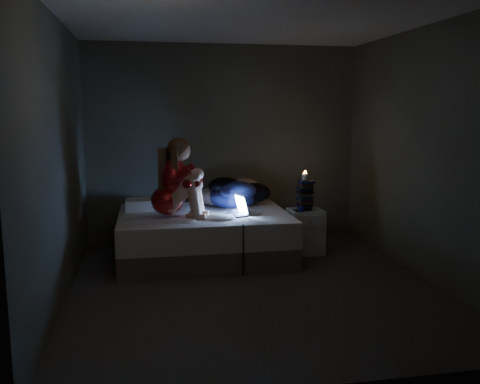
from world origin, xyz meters
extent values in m
cube|color=#282726|center=(0.00, 0.00, -0.01)|extent=(3.60, 3.80, 0.02)
cube|color=silver|center=(0.00, 0.00, 2.61)|extent=(3.60, 3.80, 0.02)
cube|color=#3B3D35|center=(0.00, 1.91, 1.30)|extent=(3.60, 0.02, 2.60)
cube|color=#3B3D35|center=(0.00, -1.91, 1.30)|extent=(3.60, 0.02, 2.60)
cube|color=#3B3D35|center=(-1.81, 0.00, 1.30)|extent=(0.02, 3.80, 2.60)
cube|color=#3B3D35|center=(1.81, 0.00, 1.30)|extent=(0.02, 3.80, 2.60)
cube|color=white|center=(-1.06, 1.44, 0.61)|extent=(0.44, 0.31, 0.13)
cube|color=silver|center=(0.89, 1.07, 0.27)|extent=(0.42, 0.37, 0.54)
cylinder|color=beige|center=(0.87, 1.07, 0.93)|extent=(0.07, 0.07, 0.08)
cube|color=black|center=(0.75, 1.00, 0.55)|extent=(0.07, 0.14, 0.01)
sphere|color=navy|center=(0.79, 0.94, 0.58)|extent=(0.08, 0.08, 0.08)
camera|label=1|loc=(-1.02, -4.75, 1.75)|focal=37.80mm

